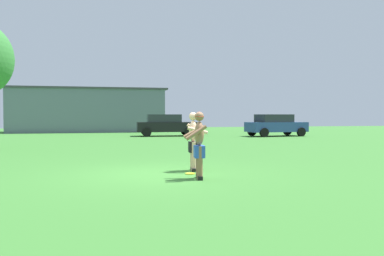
% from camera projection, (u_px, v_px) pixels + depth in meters
% --- Properties ---
extents(ground_plane, '(80.00, 80.00, 0.00)m').
position_uv_depth(ground_plane, '(159.00, 174.00, 10.61)').
color(ground_plane, '#38752D').
extents(player_with_cap, '(0.59, 0.59, 1.62)m').
position_uv_depth(player_with_cap, '(199.00, 142.00, 9.81)').
color(player_with_cap, black).
rests_on(player_with_cap, ground_plane).
extents(player_in_black, '(0.60, 0.64, 1.60)m').
position_uv_depth(player_in_black, '(193.00, 140.00, 11.24)').
color(player_in_black, black).
rests_on(player_in_black, ground_plane).
extents(frisbee, '(0.27, 0.27, 0.03)m').
position_uv_depth(frisbee, '(190.00, 174.00, 10.63)').
color(frisbee, yellow).
rests_on(frisbee, ground_plane).
extents(car_black_near_post, '(4.41, 2.25, 1.58)m').
position_uv_depth(car_black_near_post, '(166.00, 125.00, 29.99)').
color(car_black_near_post, black).
rests_on(car_black_near_post, ground_plane).
extents(car_blue_mid_lot, '(4.46, 2.39, 1.58)m').
position_uv_depth(car_blue_mid_lot, '(276.00, 125.00, 29.78)').
color(car_blue_mid_lot, '#2D478C').
rests_on(car_blue_mid_lot, ground_plane).
extents(outbuilding_behind_lot, '(13.98, 5.21, 3.97)m').
position_uv_depth(outbuilding_behind_lot, '(88.00, 110.00, 37.68)').
color(outbuilding_behind_lot, slate).
rests_on(outbuilding_behind_lot, ground_plane).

